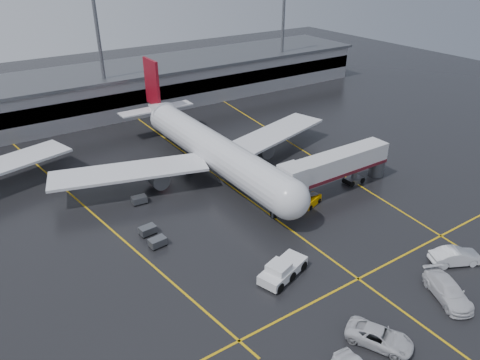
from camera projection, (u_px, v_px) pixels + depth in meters
ground at (244, 196)px, 64.99m from camera, size 220.00×220.00×0.00m
apron_line_centre at (244, 196)px, 64.99m from camera, size 0.25×90.00×0.02m
apron_line_stop at (358, 279)px, 48.78m from camera, size 60.00×0.25×0.02m
apron_line_left at (84, 206)px, 62.48m from camera, size 9.99×69.35×0.02m
apron_line_right at (295, 146)px, 81.25m from camera, size 7.57×69.64×0.02m
terminal at (120, 89)px, 98.32m from camera, size 122.00×19.00×8.60m
light_mast_mid at (100, 48)px, 86.79m from camera, size 3.00×1.20×25.45m
light_mast_right at (283, 27)px, 109.01m from camera, size 3.00×1.20×25.45m
main_airliner at (209, 147)px, 70.20m from camera, size 48.80×45.60×14.10m
jet_bridge at (336, 166)px, 64.62m from camera, size 19.90×3.40×6.05m
pushback_tractor at (282, 270)px, 48.67m from camera, size 6.70×4.31×2.23m
belt_loader at (310, 201)px, 62.56m from camera, size 3.83×2.54×2.24m
service_van_a at (379, 337)px, 40.47m from camera, size 5.11×6.55×1.65m
service_van_b at (448, 291)px, 45.73m from camera, size 5.08×7.03×1.89m
service_van_c at (456, 256)px, 50.75m from camera, size 6.08×4.36×1.91m
baggage_cart_a at (158, 242)px, 53.80m from camera, size 2.12×1.49×1.12m
baggage_cart_b at (148, 230)px, 56.06m from camera, size 2.10×1.46×1.12m
baggage_cart_c at (139, 200)px, 62.76m from camera, size 2.10×1.47×1.12m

